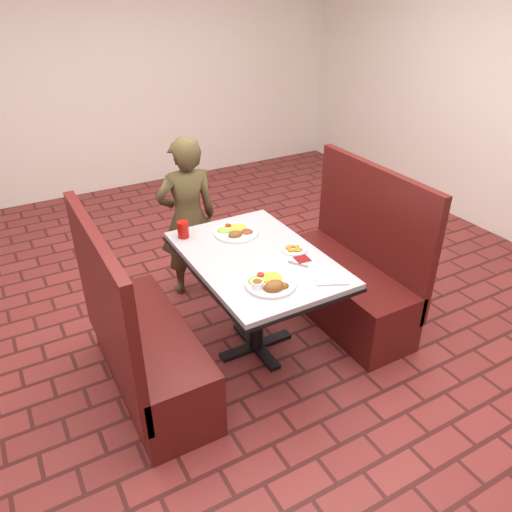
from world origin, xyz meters
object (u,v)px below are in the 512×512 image
object	(u,v)px
booth_bench_right	(349,279)
red_tumbler	(183,230)
far_dinner_plate	(236,230)
near_dinner_plate	(270,281)
plantain_plate	(294,249)
diner_person	(188,218)
booth_bench_left	(143,347)
dining_table	(256,269)

from	to	relation	value
booth_bench_right	red_tumbler	bearing A→B (deg)	156.80
far_dinner_plate	red_tumbler	xyz separation A→B (m)	(-0.34, 0.13, 0.03)
near_dinner_plate	red_tumbler	size ratio (longest dim) A/B	2.57
far_dinner_plate	plantain_plate	distance (m)	0.46
plantain_plate	diner_person	bearing A→B (deg)	109.26
booth_bench_left	plantain_plate	xyz separation A→B (m)	(1.05, -0.06, 0.43)
dining_table	far_dinner_plate	distance (m)	0.37
dining_table	near_dinner_plate	world-z (taller)	near_dinner_plate
diner_person	plantain_plate	xyz separation A→B (m)	(0.35, -0.99, 0.11)
booth_bench_right	far_dinner_plate	distance (m)	0.95
dining_table	booth_bench_right	size ratio (longest dim) A/B	1.01
dining_table	booth_bench_left	xyz separation A→B (m)	(-0.80, 0.00, -0.32)
booth_bench_right	plantain_plate	world-z (taller)	booth_bench_right
near_dinner_plate	dining_table	bearing A→B (deg)	73.58
dining_table	far_dinner_plate	size ratio (longest dim) A/B	4.01
near_dinner_plate	plantain_plate	size ratio (longest dim) A/B	1.81
dining_table	booth_bench_left	size ratio (longest dim) A/B	1.01
booth_bench_right	red_tumbler	size ratio (longest dim) A/B	10.38
dining_table	far_dinner_plate	world-z (taller)	far_dinner_plate
near_dinner_plate	red_tumbler	xyz separation A→B (m)	(-0.20, 0.82, 0.03)
diner_person	far_dinner_plate	world-z (taller)	diner_person
near_dinner_plate	red_tumbler	world-z (taller)	red_tumbler
booth_bench_left	near_dinner_plate	world-z (taller)	booth_bench_left
booth_bench_left	diner_person	xyz separation A→B (m)	(0.71, 0.93, 0.32)
dining_table	booth_bench_left	bearing A→B (deg)	180.00
diner_person	far_dinner_plate	bearing A→B (deg)	107.27
booth_bench_left	diner_person	bearing A→B (deg)	52.78
booth_bench_right	plantain_plate	distance (m)	0.70
red_tumbler	diner_person	bearing A→B (deg)	65.14
booth_bench_right	near_dinner_plate	bearing A→B (deg)	-159.11
booth_bench_left	booth_bench_right	size ratio (longest dim) A/B	1.00
diner_person	dining_table	bearing A→B (deg)	100.99
booth_bench_right	far_dinner_plate	bearing A→B (deg)	155.83
diner_person	booth_bench_right	bearing A→B (deg)	139.10
diner_person	plantain_plate	size ratio (longest dim) A/B	7.96
booth_bench_left	booth_bench_right	world-z (taller)	same
dining_table	red_tumbler	distance (m)	0.58
near_dinner_plate	far_dinner_plate	bearing A→B (deg)	79.01
far_dinner_plate	plantain_plate	bearing A→B (deg)	-61.05
diner_person	far_dinner_plate	xyz separation A→B (m)	(0.12, -0.59, 0.12)
dining_table	near_dinner_plate	bearing A→B (deg)	-106.42
diner_person	near_dinner_plate	distance (m)	1.28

